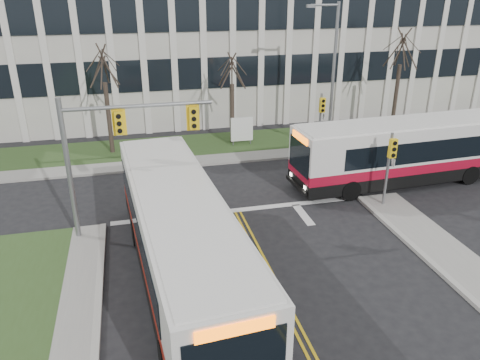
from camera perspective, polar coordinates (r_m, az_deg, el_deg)
name	(u,v)px	position (r m, az deg, el deg)	size (l,w,h in m)	color
ground	(292,319)	(16.29, 6.40, -16.49)	(120.00, 120.00, 0.00)	black
sidewalk_cross	(288,154)	(30.36, 5.85, 3.23)	(44.00, 1.60, 0.14)	#9E9B93
building_lawn	(275,140)	(32.87, 4.27, 4.84)	(44.00, 5.00, 0.12)	#334E21
office_building	(236,34)	(43.02, -0.47, 17.34)	(40.00, 16.00, 12.00)	beige
mast_arm_signal	(108,143)	(19.86, -15.76, 4.39)	(6.11, 0.38, 6.20)	slate
signal_pole_near	(390,160)	(23.38, 17.82, 2.38)	(0.34, 0.39, 3.80)	slate
signal_pole_far	(321,114)	(30.59, 9.85, 7.94)	(0.34, 0.39, 3.80)	slate
streetlight	(331,69)	(31.06, 11.06, 13.18)	(2.15, 0.25, 9.20)	slate
directory_sign	(242,130)	(31.43, 0.23, 6.16)	(1.50, 0.12, 2.00)	slate
tree_left	(103,68)	(30.14, -16.34, 13.01)	(1.80, 1.80, 7.70)	#42352B
tree_mid	(232,72)	(31.11, -0.99, 13.02)	(1.80, 1.80, 6.82)	#42352B
tree_right	(402,50)	(35.32, 19.13, 14.71)	(1.80, 1.80, 8.25)	#42352B
bus_main	(181,241)	(16.99, -7.27, -7.43)	(2.87, 13.24, 3.53)	silver
bus_cross	(408,153)	(27.09, 19.80, 3.14)	(2.78, 12.84, 3.42)	silver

